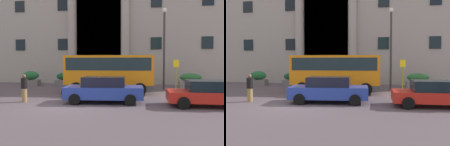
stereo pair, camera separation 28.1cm
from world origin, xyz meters
The scene contains 14 objects.
ground_plane centered at (0.00, 0.00, -0.06)m, with size 80.00×64.00×0.12m, color #52454B.
office_building_facade centered at (0.00, 17.48, 9.83)m, with size 38.17×9.71×19.68m.
orange_minibus centered at (1.42, 5.50, 1.69)m, with size 6.59×2.70×2.84m.
bus_stop_sign centered at (6.52, 7.60, 1.58)m, with size 0.44×0.08×2.55m.
hedge_planter_entrance_left centered at (-7.44, 10.13, 0.70)m, with size 1.76×0.82×1.45m.
hedge_planter_far_east centered at (2.96, 10.84, 0.67)m, with size 2.16×0.82×1.38m.
hedge_planter_east centered at (-4.00, 10.39, 0.62)m, with size 1.66×0.99×1.29m.
hedge_planter_west centered at (8.16, 10.43, 0.64)m, with size 2.06×0.87×1.32m.
parked_hatchback_near centered at (1.77, 1.38, 0.76)m, with size 4.59×2.37×1.50m.
parked_compact_extra centered at (7.55, 1.02, 0.71)m, with size 4.51×2.13×1.38m.
motorcycle_near_kerb centered at (-0.60, 2.98, 0.45)m, with size 1.91×0.56×0.89m.
motorcycle_far_end centered at (2.85, 3.11, 0.45)m, with size 1.95×0.55×0.89m.
pedestrian_woman_with_bag centered at (-2.90, 0.85, 0.81)m, with size 0.36×0.36×1.62m.
lamppost_plaza_centre centered at (5.63, 8.67, 4.10)m, with size 0.40×0.40×6.97m.
Camera 2 is at (4.56, -11.74, 2.33)m, focal length 37.31 mm.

